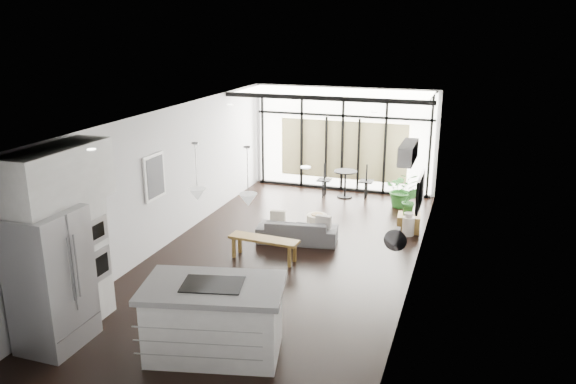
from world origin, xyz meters
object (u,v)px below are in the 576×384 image
Objects in this scene: island at (214,319)px; sofa at (297,227)px; tv at (420,191)px; pouf at (317,222)px; milk_can at (408,224)px; console_bench at (264,249)px; fridge at (51,280)px.

island reaches higher than sofa.
tv reaches higher than sofa.
pouf is at bearing -113.37° from sofa.
milk_can is (1.95, 0.34, 0.07)m from pouf.
console_bench is (-0.33, -1.09, -0.10)m from sofa.
island is 4.32m from sofa.
fridge is 3.90× the size of milk_can.
sofa is 2.63m from tv.
pouf is (2.26, 5.59, -0.82)m from fridge.
island reaches higher than console_bench.
console_bench is 3.33m from milk_can.
fridge is at bearing 179.22° from island.
pouf is 0.88× the size of milk_can.
fridge is at bearing 58.21° from sofa.
sofa is (2.06, 4.81, -0.67)m from fridge.
fridge is 6.09m from pouf.
pouf is (0.21, 0.78, -0.14)m from sofa.
milk_can is at bearing 56.72° from island.
pouf is (0.03, 5.10, -0.34)m from island.
milk_can is at bearing -161.17° from sofa.
tv is (0.28, -0.98, 1.04)m from milk_can.
island is at bearing 83.75° from sofa.
island is 1.73× the size of tv.
fridge reaches higher than console_bench.
tv is (2.24, -0.64, 1.12)m from pouf.
tv reaches higher than pouf.
console_bench is at bearing -106.00° from pouf.
island is 5.11m from pouf.
sofa reaches higher than console_bench.
fridge is at bearing -125.40° from milk_can.
tv is at bearing 27.66° from console_bench.
sofa reaches higher than milk_can.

